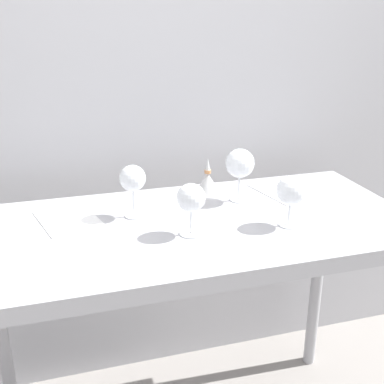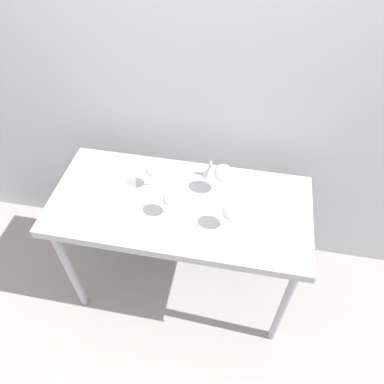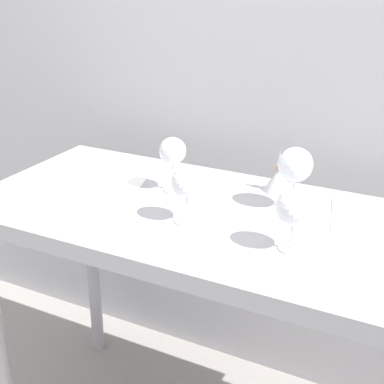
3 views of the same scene
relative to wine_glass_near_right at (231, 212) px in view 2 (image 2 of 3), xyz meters
name	(u,v)px [view 2 (image 2 of 3)]	position (x,y,z in m)	size (l,w,h in m)	color
ground_plane	(183,284)	(-0.28, 0.11, -1.01)	(6.00, 6.00, 0.00)	gray
back_wall	(197,87)	(-0.28, 0.60, 0.29)	(3.80, 0.04, 2.60)	#B7B7BC
steel_counter	(180,215)	(-0.28, 0.11, -0.22)	(1.40, 0.65, 0.90)	#A5A5AA
wine_glass_near_right	(231,212)	(0.00, 0.00, 0.00)	(0.09, 0.09, 0.16)	white
wine_glass_near_center	(171,200)	(-0.30, 0.03, 0.00)	(0.08, 0.08, 0.16)	white
wine_glass_far_right	(223,174)	(-0.07, 0.24, 0.02)	(0.10, 0.10, 0.18)	white
wine_glass_far_left	(153,170)	(-0.44, 0.20, 0.01)	(0.08, 0.08, 0.17)	white
tasting_sheet_upper	(121,177)	(-0.64, 0.23, -0.11)	(0.17, 0.22, 0.00)	white
tasting_sheet_lower	(256,191)	(0.12, 0.26, -0.11)	(0.15, 0.24, 0.00)	white
decanter_funnel	(210,170)	(-0.15, 0.34, -0.07)	(0.09, 0.09, 0.13)	silver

